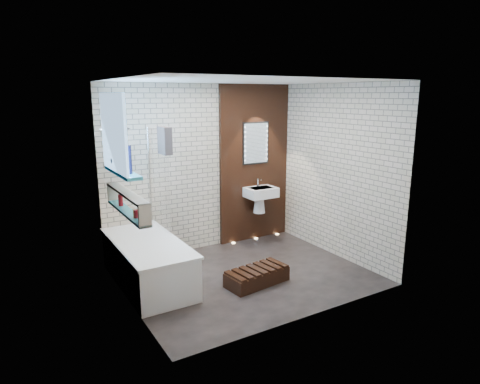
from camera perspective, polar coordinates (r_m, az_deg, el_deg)
ground at (r=5.92m, az=0.76°, el=-11.19°), size 3.20×3.20×0.00m
room_shell at (r=5.52m, az=0.80°, el=1.22°), size 3.24×3.20×2.60m
walnut_panel at (r=7.07m, az=1.96°, el=3.83°), size 1.30×0.06×2.60m
clerestory_window at (r=5.13m, az=-16.52°, el=6.59°), size 0.18×1.00×0.94m
display_niche at (r=5.07m, az=-15.01°, el=-1.45°), size 0.14×1.30×0.26m
bathtub at (r=5.71m, az=-12.35°, el=-9.27°), size 0.79×1.74×0.70m
bath_screen at (r=5.94m, az=-10.94°, el=1.63°), size 0.01×0.78×1.40m
towel at (r=5.59m, az=-10.15°, el=6.87°), size 0.11×0.27×0.36m
shower_head at (r=5.77m, az=-15.50°, el=8.30°), size 0.18×0.18×0.02m
washbasin at (r=7.01m, az=2.80°, el=-0.51°), size 0.50×0.36×0.58m
led_mirror at (r=6.99m, az=2.15°, el=6.62°), size 0.50×0.02×0.70m
walnut_step at (r=5.65m, az=2.30°, el=-11.42°), size 0.88×0.47×0.19m
niche_bottles at (r=4.91m, az=-14.40°, el=-2.32°), size 0.06×0.86×0.14m
sill_vases at (r=5.25m, az=-15.81°, el=4.17°), size 0.21×0.52×0.33m
floor_uplights at (r=7.33m, az=2.18°, el=-6.28°), size 0.96×0.06×0.01m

